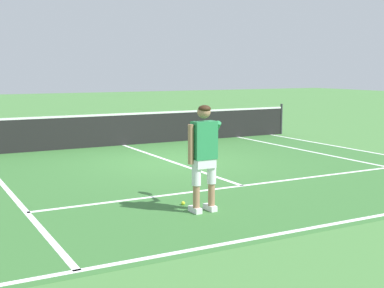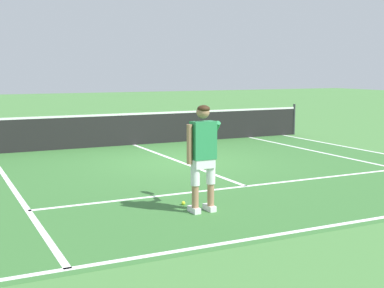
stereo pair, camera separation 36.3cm
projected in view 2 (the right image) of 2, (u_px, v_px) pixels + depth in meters
name	position (u px, v px, depth m)	size (l,w,h in m)	color
ground_plane	(179.00, 162.00, 13.10)	(80.00, 80.00, 0.00)	#477F3D
court_inner_surface	(204.00, 171.00, 11.91)	(10.98, 9.60, 0.00)	#387033
line_baseline	(346.00, 223.00, 7.81)	(10.98, 0.10, 0.01)	white
line_service	(246.00, 186.00, 10.31)	(8.23, 0.10, 0.01)	white
line_centre_service	(178.00, 161.00, 13.15)	(0.10, 6.40, 0.01)	white
line_singles_left	(13.00, 188.00, 10.12)	(0.10, 9.20, 0.01)	white
line_singles_right	(344.00, 157.00, 13.70)	(0.10, 9.20, 0.01)	white
line_doubles_right	(384.00, 154.00, 14.29)	(0.10, 9.20, 0.01)	white
tennis_net	(134.00, 129.00, 15.93)	(11.96, 0.08, 1.07)	#333338
tennis_player	(203.00, 151.00, 8.34)	(0.63, 1.12, 1.71)	white
tennis_ball_near_feet	(183.00, 203.00, 8.89)	(0.07, 0.07, 0.07)	#CCE02D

